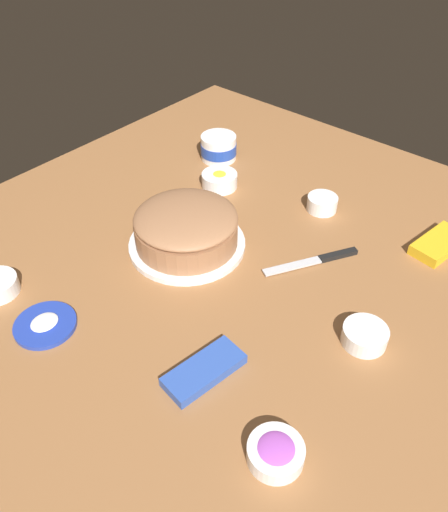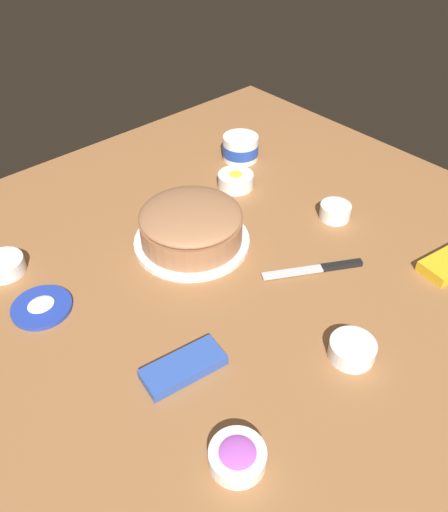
% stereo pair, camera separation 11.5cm
% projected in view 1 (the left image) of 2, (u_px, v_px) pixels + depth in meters
% --- Properties ---
extents(ground_plane, '(1.54, 1.54, 0.00)m').
position_uv_depth(ground_plane, '(245.00, 280.00, 1.14)').
color(ground_plane, '#936038').
extents(frosted_cake, '(0.28, 0.28, 0.11)m').
position_uv_depth(frosted_cake, '(186.00, 230.00, 1.20)').
color(frosted_cake, white).
rests_on(frosted_cake, ground_plane).
extents(frosting_tub, '(0.11, 0.11, 0.07)m').
position_uv_depth(frosting_tub, '(219.00, 147.00, 1.52)').
color(frosting_tub, white).
rests_on(frosting_tub, ground_plane).
extents(frosting_tub_lid, '(0.13, 0.13, 0.02)m').
position_uv_depth(frosting_tub_lid, '(45.00, 325.00, 1.03)').
color(frosting_tub_lid, '#233DAD').
rests_on(frosting_tub_lid, ground_plane).
extents(spreading_knife, '(0.21, 0.13, 0.01)m').
position_uv_depth(spreading_knife, '(320.00, 259.00, 1.18)').
color(spreading_knife, silver).
rests_on(spreading_knife, ground_plane).
extents(sprinkle_bowl_blue, '(0.08, 0.08, 0.04)m').
position_uv_depth(sprinkle_bowl_blue, '(322.00, 203.00, 1.33)').
color(sprinkle_bowl_blue, white).
rests_on(sprinkle_bowl_blue, ground_plane).
extents(sprinkle_bowl_yellow, '(0.10, 0.10, 0.04)m').
position_uv_depth(sprinkle_bowl_yellow, '(219.00, 179.00, 1.41)').
color(sprinkle_bowl_yellow, white).
rests_on(sprinkle_bowl_yellow, ground_plane).
extents(sprinkle_bowl_rainbow, '(0.09, 0.09, 0.04)m').
position_uv_depth(sprinkle_bowl_rainbow, '(276.00, 452.00, 0.81)').
color(sprinkle_bowl_rainbow, white).
rests_on(sprinkle_bowl_rainbow, ground_plane).
extents(sprinkle_bowl_green, '(0.09, 0.09, 0.04)m').
position_uv_depth(sprinkle_bowl_green, '(365.00, 335.00, 0.99)').
color(sprinkle_bowl_green, white).
rests_on(sprinkle_bowl_green, ground_plane).
extents(candy_box_lower, '(0.16, 0.09, 0.03)m').
position_uv_depth(candy_box_lower, '(439.00, 244.00, 1.22)').
color(candy_box_lower, yellow).
rests_on(candy_box_lower, ground_plane).
extents(candy_box_upper, '(0.16, 0.09, 0.02)m').
position_uv_depth(candy_box_upper, '(204.00, 370.00, 0.94)').
color(candy_box_upper, '#2D51B2').
rests_on(candy_box_upper, ground_plane).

